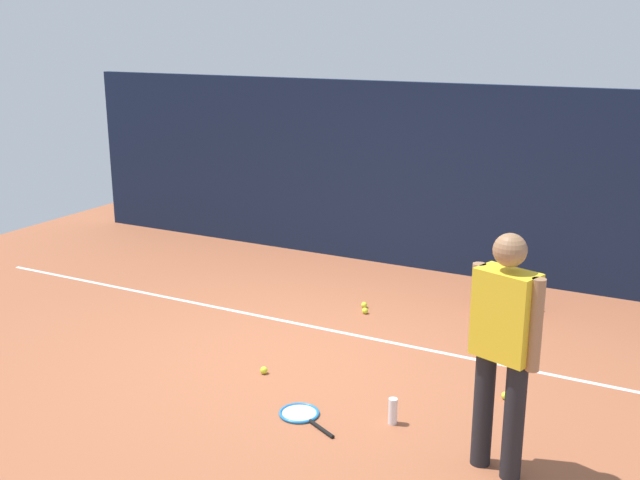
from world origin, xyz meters
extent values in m
plane|color=#9E5638|center=(0.00, 0.00, 0.00)|extent=(12.00, 12.00, 0.00)
cube|color=#141E38|center=(0.00, 3.00, 1.16)|extent=(10.00, 0.10, 2.33)
cube|color=white|center=(0.00, 0.60, 0.00)|extent=(9.00, 0.05, 0.00)
cylinder|color=black|center=(2.27, -1.14, 0.42)|extent=(0.14, 0.14, 0.85)
cylinder|color=black|center=(2.05, -1.07, 0.42)|extent=(0.14, 0.14, 0.85)
cube|color=yellow|center=(2.16, -1.10, 1.15)|extent=(0.45, 0.33, 0.60)
sphere|color=#9E704C|center=(2.16, -1.10, 1.59)|extent=(0.22, 0.22, 0.22)
cylinder|color=#9E704C|center=(2.37, -1.17, 1.14)|extent=(0.09, 0.09, 0.62)
cylinder|color=#9E704C|center=(1.95, -1.04, 1.14)|extent=(0.09, 0.09, 0.62)
cylinder|color=black|center=(0.85, -1.19, 0.01)|extent=(0.28, 0.16, 0.03)
torus|color=#1E72BF|center=(0.58, -1.06, 0.01)|extent=(0.44, 0.44, 0.02)
cylinder|color=#B2B2B2|center=(0.58, -1.06, 0.01)|extent=(0.37, 0.37, 0.00)
cube|color=maroon|center=(1.48, 2.02, 0.22)|extent=(0.33, 0.36, 0.44)
cube|color=maroon|center=(1.59, 1.95, 0.14)|extent=(0.19, 0.23, 0.20)
sphere|color=#CCE033|center=(0.05, 1.34, 0.03)|extent=(0.07, 0.07, 0.07)
sphere|color=#CCE033|center=(1.96, -0.04, 0.03)|extent=(0.07, 0.07, 0.07)
sphere|color=#CCE033|center=(0.13, 1.19, 0.03)|extent=(0.07, 0.07, 0.07)
sphere|color=#CCE033|center=(-0.06, -0.56, 0.03)|extent=(0.07, 0.07, 0.07)
cylinder|color=white|center=(1.29, -0.84, 0.11)|extent=(0.07, 0.07, 0.21)
camera|label=1|loc=(3.23, -5.75, 2.95)|focal=42.40mm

